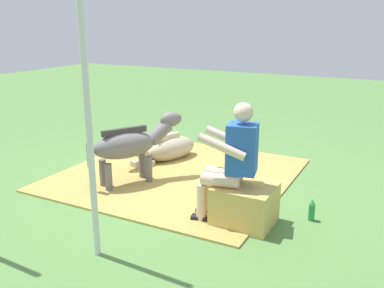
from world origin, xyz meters
The scene contains 8 objects.
ground_plane centered at (0.00, 0.00, 0.00)m, with size 24.00×24.00×0.00m, color #568442.
hay_patch centered at (0.12, -0.25, 0.01)m, with size 3.01×2.96×0.02m, color tan.
hay_bale centered at (-1.23, 0.69, 0.21)m, with size 0.61×0.55×0.42m, color tan.
person_seated centered at (-1.07, 0.71, 0.71)m, with size 0.70×0.50×1.30m.
pony_standing centered at (0.48, 0.31, 0.54)m, with size 0.85×1.21×0.90m.
pony_lying centered at (0.57, -0.70, 0.19)m, with size 0.73×1.34×0.42m.
soda_bottle centered at (-1.86, 0.30, 0.12)m, with size 0.07×0.07×0.24m.
tent_pole_left centered at (-0.25, 1.92, 1.23)m, with size 0.06×0.06×2.47m, color silver.
Camera 1 is at (-2.65, 4.61, 2.09)m, focal length 39.72 mm.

